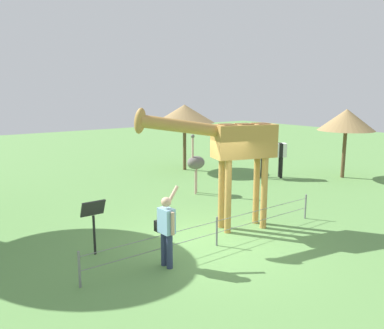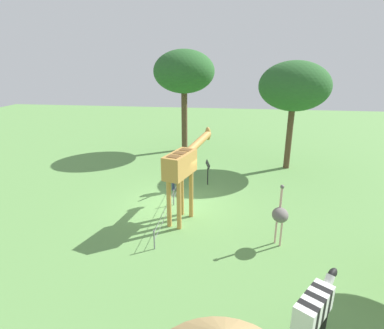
{
  "view_description": "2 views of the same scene",
  "coord_description": "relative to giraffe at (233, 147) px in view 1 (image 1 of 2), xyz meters",
  "views": [
    {
      "loc": [
        5.87,
        7.01,
        3.78
      ],
      "look_at": [
        0.21,
        -0.63,
        1.97
      ],
      "focal_mm": 35.84,
      "sensor_mm": 36.0,
      "label": 1
    },
    {
      "loc": [
        -12.55,
        -2.46,
        6.31
      ],
      "look_at": [
        0.23,
        -0.69,
        1.92
      ],
      "focal_mm": 28.92,
      "sensor_mm": 36.0,
      "label": 2
    }
  ],
  "objects": [
    {
      "name": "shade_hut_near",
      "position": [
        -3.76,
        -7.54,
        0.42
      ],
      "size": [
        2.89,
        2.89,
        3.18
      ],
      "color": "brown",
      "rests_on": "ground_plane"
    },
    {
      "name": "wire_fence",
      "position": [
        1.1,
        0.67,
        -1.91
      ],
      "size": [
        7.05,
        0.05,
        0.75
      ],
      "color": "slate",
      "rests_on": "ground_plane"
    },
    {
      "name": "zebra",
      "position": [
        -5.79,
        -3.83,
        -1.15
      ],
      "size": [
        1.65,
        1.29,
        1.66
      ],
      "color": "black",
      "rests_on": "ground_plane"
    },
    {
      "name": "giraffe",
      "position": [
        0.0,
        0.0,
        0.0
      ],
      "size": [
        3.85,
        1.6,
        3.42
      ],
      "color": "#BC8942",
      "rests_on": "ground_plane"
    },
    {
      "name": "visitor",
      "position": [
        2.73,
        0.9,
        -1.41
      ],
      "size": [
        0.59,
        0.58,
        1.74
      ],
      "color": "navy",
      "rests_on": "ground_plane"
    },
    {
      "name": "shade_hut_far",
      "position": [
        -8.44,
        -1.91,
        0.25
      ],
      "size": [
        2.44,
        2.44,
        3.05
      ],
      "color": "brown",
      "rests_on": "ground_plane"
    },
    {
      "name": "ground_plane",
      "position": [
        1.1,
        0.54,
        -2.32
      ],
      "size": [
        60.0,
        60.0,
        0.0
      ],
      "primitive_type": "plane",
      "color": "#60934C"
    },
    {
      "name": "ostrich",
      "position": [
        -1.5,
        -3.64,
        -1.14
      ],
      "size": [
        0.7,
        0.56,
        2.25
      ],
      "color": "#CC9E93",
      "rests_on": "ground_plane"
    },
    {
      "name": "info_sign",
      "position": [
        3.74,
        -0.65,
        -1.37
      ],
      "size": [
        0.56,
        0.21,
        1.32
      ],
      "color": "black",
      "rests_on": "ground_plane"
    }
  ]
}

